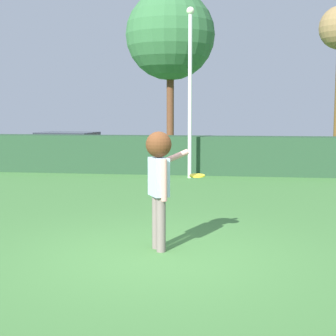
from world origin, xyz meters
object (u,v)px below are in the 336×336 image
frisbee (197,176)px  lamppost (190,84)px  person (159,172)px  willow_tree (170,36)px  parked_car_silver (68,146)px

frisbee → lamppost: lamppost is taller
person → frisbee: bearing=55.6°
frisbee → willow_tree: willow_tree is taller
person → lamppost: lamppost is taller
person → parked_car_silver: (-5.61, 11.92, -0.51)m
person → lamppost: (-0.34, 8.24, 1.73)m
frisbee → willow_tree: 16.04m
frisbee → willow_tree: (-2.53, 15.20, 4.45)m
parked_car_silver → frisbee: bearing=-61.3°
lamppost → frisbee: bearing=-83.5°
frisbee → lamppost: bearing=96.5°
lamppost → parked_car_silver: bearing=145.1°
lamppost → parked_car_silver: lamppost is taller
person → parked_car_silver: bearing=115.2°
lamppost → willow_tree: willow_tree is taller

